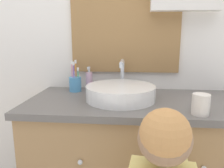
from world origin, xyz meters
TOP-DOWN VIEW (x-y plane):
  - wall_back at (0.01, 0.62)m, footprint 3.20×0.18m
  - vanity_counter at (0.00, 0.32)m, footprint 1.27×0.57m
  - sink_basin at (-0.11, 0.32)m, footprint 0.39×0.44m
  - toothbrush_holder at (-0.41, 0.49)m, footprint 0.08×0.08m
  - soap_dispenser at (-0.33, 0.52)m, footprint 0.04×0.04m
  - drinking_cup at (0.27, 0.10)m, footprint 0.08×0.08m

SIDE VIEW (x-z plane):
  - vanity_counter at x=0.00m, z-range 0.00..0.84m
  - sink_basin at x=-0.11m, z-range 0.78..0.99m
  - drinking_cup at x=0.27m, z-range 0.84..0.93m
  - toothbrush_holder at x=-0.41m, z-range 0.79..0.99m
  - soap_dispenser at x=-0.33m, z-range 0.82..0.98m
  - wall_back at x=0.01m, z-range 0.03..2.53m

